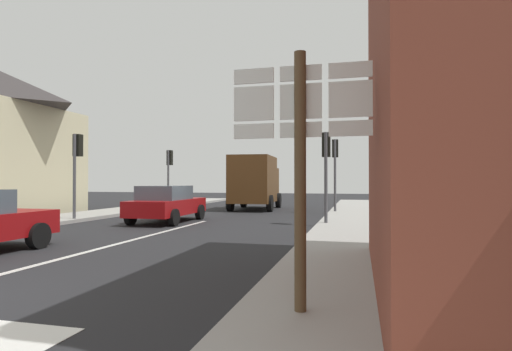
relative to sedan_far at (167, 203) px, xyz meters
name	(u,v)px	position (x,y,z in m)	size (l,w,h in m)	color
ground_plane	(185,227)	(1.33, -1.27, -0.76)	(80.00, 80.00, 0.00)	#232326
sidewalk_right	(354,238)	(7.36, -3.27, -0.69)	(2.65, 44.00, 0.14)	#9E9B96
sidewalk_left	(3,226)	(-4.69, -3.27, -0.69)	(2.65, 44.00, 0.14)	#9E9B96
lane_centre_stripe	(124,242)	(1.33, -5.27, -0.75)	(0.16, 12.00, 0.01)	silver
sedan_far	(167,203)	(0.00, 0.00, 0.00)	(2.04, 4.24, 1.47)	maroon
delivery_truck	(255,181)	(1.66, 7.88, 0.89)	(2.72, 5.12, 3.05)	#4C2D14
route_sign_post	(300,153)	(6.84, -10.34, 1.24)	(1.66, 0.14, 3.20)	brown
traffic_light_far_right	(335,159)	(6.33, 5.99, 2.02)	(0.30, 0.49, 3.76)	#47474C
traffic_light_near_right	(326,157)	(6.33, 0.14, 1.79)	(0.30, 0.49, 3.45)	#47474C
traffic_light_near_left	(77,157)	(-3.67, -0.70, 1.88)	(0.30, 0.49, 3.57)	#47474C
traffic_light_far_left	(169,165)	(-3.67, 7.72, 1.85)	(0.30, 0.49, 3.52)	#47474C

